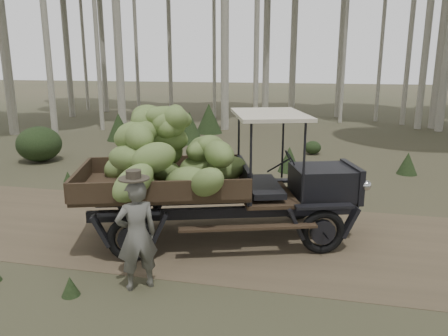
# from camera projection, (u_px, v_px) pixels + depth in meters

# --- Properties ---
(ground) EXTENTS (120.00, 120.00, 0.00)m
(ground) POSITION_uv_depth(u_px,v_px,m) (231.00, 235.00, 8.60)
(ground) COLOR #473D2B
(ground) RESTS_ON ground
(dirt_track) EXTENTS (70.00, 4.00, 0.01)m
(dirt_track) POSITION_uv_depth(u_px,v_px,m) (231.00, 235.00, 8.60)
(dirt_track) COLOR brown
(dirt_track) RESTS_ON ground
(banana_truck) EXTENTS (5.53, 3.52, 2.67)m
(banana_truck) POSITION_uv_depth(u_px,v_px,m) (191.00, 160.00, 8.00)
(banana_truck) COLOR black
(banana_truck) RESTS_ON ground
(farmer) EXTENTS (0.74, 0.70, 1.84)m
(farmer) POSITION_uv_depth(u_px,v_px,m) (137.00, 234.00, 6.43)
(farmer) COLOR #5A5952
(farmer) RESTS_ON ground
(undergrowth) EXTENTS (21.56, 24.55, 1.40)m
(undergrowth) POSITION_uv_depth(u_px,v_px,m) (318.00, 248.00, 6.68)
(undergrowth) COLOR #233319
(undergrowth) RESTS_ON ground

